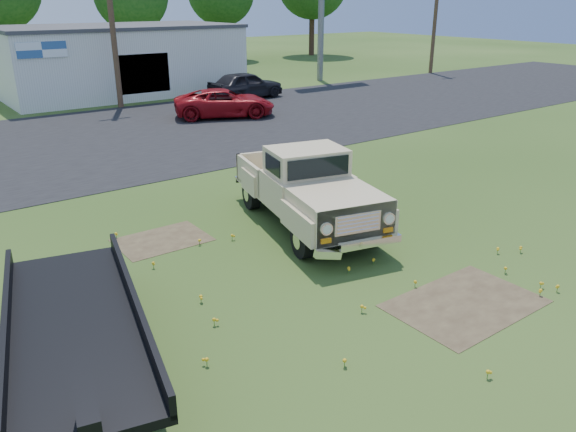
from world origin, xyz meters
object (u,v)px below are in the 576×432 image
object	(u,v)px
vintage_pickup_truck	(306,187)
flatbed_trailer	(74,319)
dark_sedan	(246,85)
red_pickup	(225,103)

from	to	relation	value
vintage_pickup_truck	flatbed_trailer	bearing A→B (deg)	-145.81
flatbed_trailer	vintage_pickup_truck	bearing A→B (deg)	33.48
vintage_pickup_truck	flatbed_trailer	world-z (taller)	vintage_pickup_truck
flatbed_trailer	dark_sedan	size ratio (longest dim) A/B	1.30
vintage_pickup_truck	dark_sedan	world-z (taller)	vintage_pickup_truck
flatbed_trailer	red_pickup	xyz separation A→B (m)	(12.54, 16.59, -0.14)
vintage_pickup_truck	dark_sedan	xyz separation A→B (m)	(9.60, 18.09, -0.25)
flatbed_trailer	red_pickup	bearing A→B (deg)	65.71
vintage_pickup_truck	flatbed_trailer	distance (m)	7.25
red_pickup	dark_sedan	xyz separation A→B (m)	(3.84, 4.06, 0.11)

